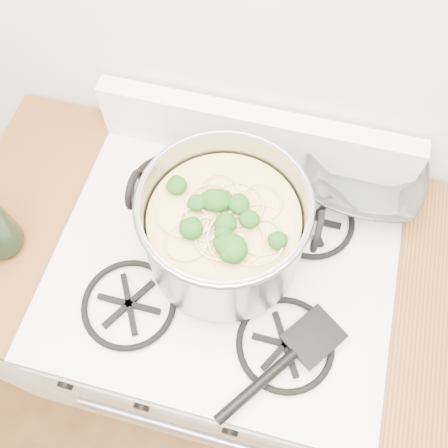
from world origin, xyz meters
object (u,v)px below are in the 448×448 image
gas_range (223,323)px  glass_bowl (361,178)px  spatula (314,336)px  stock_pot (224,230)px

gas_range → glass_bowl: size_ratio=8.28×
spatula → glass_bowl: 0.40m
gas_range → glass_bowl: glass_bowl is taller
stock_pot → spatula: bearing=-31.8°
gas_range → spatula: 0.56m
stock_pot → glass_bowl: stock_pot is taller
stock_pot → glass_bowl: 0.38m
gas_range → glass_bowl: (0.27, 0.28, 0.50)m
stock_pot → spatula: (0.23, -0.14, -0.09)m
stock_pot → glass_bowl: size_ratio=3.30×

